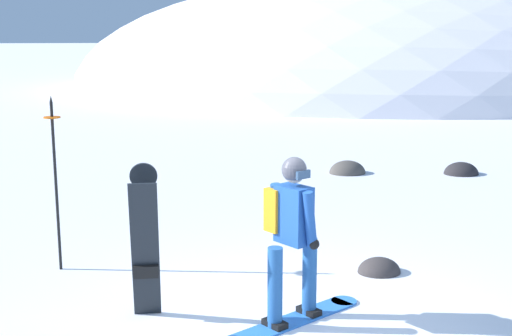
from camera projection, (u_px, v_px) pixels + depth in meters
ridge_peak_main at (379, 85)px, 36.65m from camera, size 31.98×28.78×11.42m
snowboarder_main at (291, 235)px, 6.81m from camera, size 1.58×1.14×1.71m
spare_snowboard at (145, 243)px, 6.87m from camera, size 0.28×0.41×1.62m
piste_marker_near at (55, 173)px, 8.26m from camera, size 0.20×0.20×2.16m
rock_dark at (347, 173)px, 14.18m from camera, size 0.76×0.64×0.53m
rock_mid at (379, 272)px, 8.39m from camera, size 0.53×0.45×0.37m
rock_small at (461, 174)px, 14.09m from camera, size 0.71×0.61×0.50m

